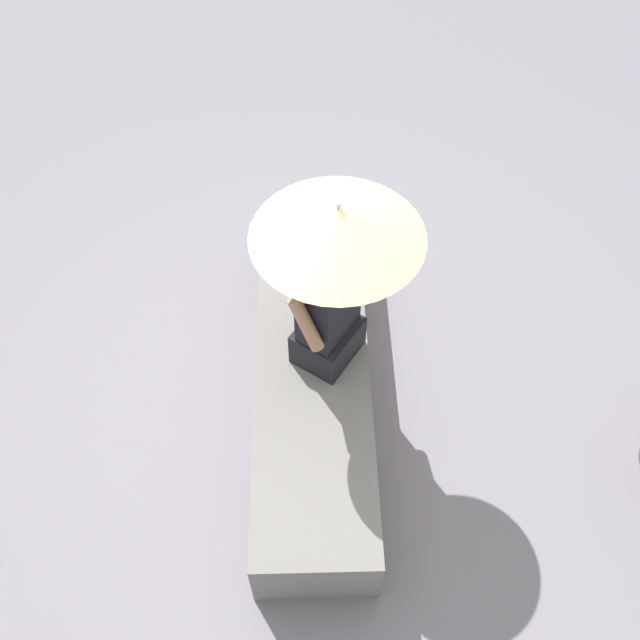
{
  "coord_description": "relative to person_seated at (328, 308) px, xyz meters",
  "views": [
    {
      "loc": [
        2.1,
        -0.01,
        3.63
      ],
      "look_at": [
        -0.04,
        0.04,
        0.76
      ],
      "focal_mm": 39.76,
      "sensor_mm": 36.0,
      "label": 1
    }
  ],
  "objects": [
    {
      "name": "ground_plane",
      "position": [
        0.09,
        -0.09,
        -0.8
      ],
      "size": [
        14.0,
        14.0,
        0.0
      ],
      "primitive_type": "plane",
      "color": "slate"
    },
    {
      "name": "parasol",
      "position": [
        0.04,
        0.03,
        0.65
      ],
      "size": [
        0.79,
        0.79,
        1.16
      ],
      "color": "#B7B7BC",
      "rests_on": "stone_bench"
    },
    {
      "name": "handbag_black",
      "position": [
        -0.64,
        -0.17,
        -0.26
      ],
      "size": [
        0.31,
        0.23,
        0.26
      ],
      "color": "silver",
      "rests_on": "stone_bench"
    },
    {
      "name": "stone_bench",
      "position": [
        0.09,
        -0.09,
        -0.6
      ],
      "size": [
        2.21,
        0.62,
        0.41
      ],
      "primitive_type": "cube",
      "color": "slate",
      "rests_on": "ground"
    },
    {
      "name": "person_seated",
      "position": [
        0.0,
        0.0,
        0.0
      ],
      "size": [
        0.5,
        0.43,
        0.9
      ],
      "color": "black",
      "rests_on": "stone_bench"
    }
  ]
}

